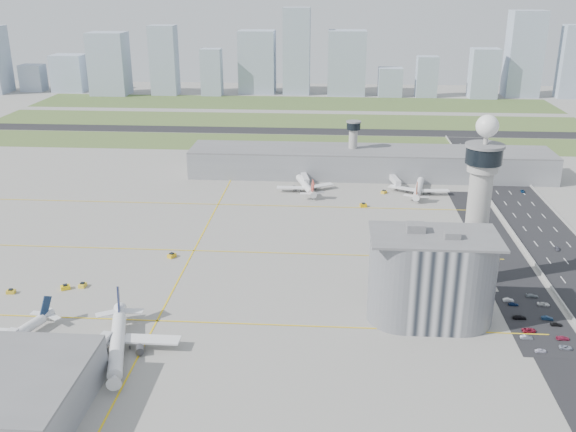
# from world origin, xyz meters

# --- Properties ---
(ground) EXTENTS (1000.00, 1000.00, 0.00)m
(ground) POSITION_xyz_m (0.00, 0.00, 0.00)
(ground) COLOR #9C9991
(grass_strip_0) EXTENTS (480.00, 50.00, 0.08)m
(grass_strip_0) POSITION_xyz_m (-20.00, 225.00, 0.04)
(grass_strip_0) COLOR #4A5F2D
(grass_strip_0) RESTS_ON ground
(grass_strip_1) EXTENTS (480.00, 60.00, 0.08)m
(grass_strip_1) POSITION_xyz_m (-20.00, 300.00, 0.04)
(grass_strip_1) COLOR #4D6730
(grass_strip_1) RESTS_ON ground
(grass_strip_2) EXTENTS (480.00, 70.00, 0.08)m
(grass_strip_2) POSITION_xyz_m (-20.00, 380.00, 0.04)
(grass_strip_2) COLOR #43592A
(grass_strip_2) RESTS_ON ground
(runway) EXTENTS (480.00, 22.00, 0.10)m
(runway) POSITION_xyz_m (-20.00, 262.00, 0.06)
(runway) COLOR black
(runway) RESTS_ON ground
(barrier_left) EXTENTS (0.60, 500.00, 1.20)m
(barrier_left) POSITION_xyz_m (101.00, 0.00, 0.60)
(barrier_left) COLOR #9E9E99
(barrier_left) RESTS_ON ground
(landside_road) EXTENTS (18.00, 260.00, 0.08)m
(landside_road) POSITION_xyz_m (90.00, -10.00, 0.04)
(landside_road) COLOR black
(landside_road) RESTS_ON ground
(parking_lot) EXTENTS (20.00, 44.00, 0.10)m
(parking_lot) POSITION_xyz_m (88.00, -22.00, 0.05)
(parking_lot) COLOR black
(parking_lot) RESTS_ON ground
(taxiway_line_h_0) EXTENTS (260.00, 0.60, 0.01)m
(taxiway_line_h_0) POSITION_xyz_m (-40.00, -30.00, 0.01)
(taxiway_line_h_0) COLOR yellow
(taxiway_line_h_0) RESTS_ON ground
(taxiway_line_h_1) EXTENTS (260.00, 0.60, 0.01)m
(taxiway_line_h_1) POSITION_xyz_m (-40.00, 30.00, 0.01)
(taxiway_line_h_1) COLOR yellow
(taxiway_line_h_1) RESTS_ON ground
(taxiway_line_h_2) EXTENTS (260.00, 0.60, 0.01)m
(taxiway_line_h_2) POSITION_xyz_m (-40.00, 90.00, 0.01)
(taxiway_line_h_2) COLOR yellow
(taxiway_line_h_2) RESTS_ON ground
(taxiway_line_v) EXTENTS (0.60, 260.00, 0.01)m
(taxiway_line_v) POSITION_xyz_m (-40.00, 30.00, 0.01)
(taxiway_line_v) COLOR yellow
(taxiway_line_v) RESTS_ON ground
(control_tower) EXTENTS (14.00, 14.00, 64.50)m
(control_tower) POSITION_xyz_m (72.00, 8.00, 35.04)
(control_tower) COLOR #ADAAA5
(control_tower) RESTS_ON ground
(secondary_tower) EXTENTS (8.60, 8.60, 31.90)m
(secondary_tower) POSITION_xyz_m (30.00, 150.00, 18.80)
(secondary_tower) COLOR #ADAAA5
(secondary_tower) RESTS_ON ground
(admin_building) EXTENTS (42.00, 24.00, 33.50)m
(admin_building) POSITION_xyz_m (51.99, -22.00, 15.30)
(admin_building) COLOR #B2B2B7
(admin_building) RESTS_ON ground
(terminal_pier) EXTENTS (210.00, 32.00, 15.80)m
(terminal_pier) POSITION_xyz_m (40.00, 148.00, 7.90)
(terminal_pier) COLOR gray
(terminal_pier) RESTS_ON ground
(airplane_near_b) EXTENTS (39.09, 42.21, 9.63)m
(airplane_near_b) POSITION_xyz_m (-81.41, -47.92, 4.81)
(airplane_near_b) COLOR white
(airplane_near_b) RESTS_ON ground
(airplane_near_c) EXTENTS (49.95, 54.72, 12.85)m
(airplane_near_c) POSITION_xyz_m (-46.53, -51.17, 6.43)
(airplane_near_c) COLOR white
(airplane_near_c) RESTS_ON ground
(airplane_far_a) EXTENTS (41.64, 45.49, 10.62)m
(airplane_far_a) POSITION_xyz_m (3.51, 117.14, 5.31)
(airplane_far_a) COLOR white
(airplane_far_a) RESTS_ON ground
(airplane_far_b) EXTENTS (39.53, 44.08, 10.77)m
(airplane_far_b) POSITION_xyz_m (65.23, 116.48, 5.39)
(airplane_far_b) COLOR white
(airplane_far_b) RESTS_ON ground
(jet_bridge_near_2) EXTENTS (5.39, 14.31, 5.70)m
(jet_bridge_near_2) POSITION_xyz_m (-53.00, -61.00, 2.85)
(jet_bridge_near_2) COLOR silver
(jet_bridge_near_2) RESTS_ON ground
(jet_bridge_far_0) EXTENTS (5.39, 14.31, 5.70)m
(jet_bridge_far_0) POSITION_xyz_m (2.00, 132.00, 2.85)
(jet_bridge_far_0) COLOR silver
(jet_bridge_far_0) RESTS_ON ground
(jet_bridge_far_1) EXTENTS (5.39, 14.31, 5.70)m
(jet_bridge_far_1) POSITION_xyz_m (52.00, 132.00, 2.85)
(jet_bridge_far_1) COLOR silver
(jet_bridge_far_1) RESTS_ON ground
(tug_0) EXTENTS (3.21, 2.34, 1.77)m
(tug_0) POSITION_xyz_m (-99.04, -13.83, 0.89)
(tug_0) COLOR gold
(tug_0) RESTS_ON ground
(tug_1) EXTENTS (4.11, 3.72, 1.98)m
(tug_1) POSITION_xyz_m (-80.33, -9.15, 0.99)
(tug_1) COLOR yellow
(tug_1) RESTS_ON ground
(tug_2) EXTENTS (2.48, 3.35, 1.82)m
(tug_2) POSITION_xyz_m (-74.60, -6.82, 0.91)
(tug_2) COLOR yellow
(tug_2) RESTS_ON ground
(tug_3) EXTENTS (3.69, 4.10, 1.97)m
(tug_3) POSITION_xyz_m (-47.66, 22.54, 0.99)
(tug_3) COLOR gold
(tug_3) RESTS_ON ground
(tug_4) EXTENTS (3.81, 2.95, 2.00)m
(tug_4) POSITION_xyz_m (34.48, 91.83, 1.00)
(tug_4) COLOR gold
(tug_4) RESTS_ON ground
(tug_5) EXTENTS (3.56, 3.84, 1.84)m
(tug_5) POSITION_xyz_m (46.45, 114.52, 0.92)
(tug_5) COLOR gold
(tug_5) RESTS_ON ground
(car_lot_0) EXTENTS (3.63, 1.81, 1.19)m
(car_lot_0) POSITION_xyz_m (84.05, -40.81, 0.59)
(car_lot_0) COLOR silver
(car_lot_0) RESTS_ON ground
(car_lot_1) EXTENTS (3.94, 1.40, 1.30)m
(car_lot_1) POSITION_xyz_m (81.85, -33.11, 0.65)
(car_lot_1) COLOR gray
(car_lot_1) RESTS_ON ground
(car_lot_2) EXTENTS (4.84, 2.66, 1.28)m
(car_lot_2) POSITION_xyz_m (83.91, -28.50, 0.64)
(car_lot_2) COLOR maroon
(car_lot_2) RESTS_ON ground
(car_lot_3) EXTENTS (4.61, 2.04, 1.32)m
(car_lot_3) POSITION_xyz_m (83.10, -20.03, 0.66)
(car_lot_3) COLOR black
(car_lot_3) RESTS_ON ground
(car_lot_4) EXTENTS (3.54, 1.59, 1.18)m
(car_lot_4) POSITION_xyz_m (83.47, -10.44, 0.59)
(car_lot_4) COLOR #0C2250
(car_lot_4) RESTS_ON ground
(car_lot_5) EXTENTS (3.80, 1.46, 1.24)m
(car_lot_5) POSITION_xyz_m (82.42, -7.43, 0.62)
(car_lot_5) COLOR silver
(car_lot_5) RESTS_ON ground
(car_lot_6) EXTENTS (4.31, 2.45, 1.13)m
(car_lot_6) POSITION_xyz_m (92.52, -38.35, 0.57)
(car_lot_6) COLOR #989FB2
(car_lot_6) RESTS_ON ground
(car_lot_7) EXTENTS (4.33, 1.95, 1.23)m
(car_lot_7) POSITION_xyz_m (93.38, -32.81, 0.62)
(car_lot_7) COLOR #9B2242
(car_lot_7) RESTS_ON ground
(car_lot_8) EXTENTS (3.86, 1.66, 1.30)m
(car_lot_8) POSITION_xyz_m (94.06, -23.96, 0.65)
(car_lot_8) COLOR black
(car_lot_8) RESTS_ON ground
(car_lot_9) EXTENTS (4.02, 1.74, 1.29)m
(car_lot_9) POSITION_xyz_m (92.33, -19.98, 0.64)
(car_lot_9) COLOR #152E4E
(car_lot_9) RESTS_ON ground
(car_lot_10) EXTENTS (4.51, 2.49, 1.20)m
(car_lot_10) POSITION_xyz_m (94.13, -9.65, 0.60)
(car_lot_10) COLOR silver
(car_lot_10) RESTS_ON ground
(car_lot_11) EXTENTS (4.43, 1.95, 1.26)m
(car_lot_11) POSITION_xyz_m (91.93, -3.61, 0.63)
(car_lot_11) COLOR gray
(car_lot_11) RESTS_ON ground
(car_hw_1) EXTENTS (1.76, 3.84, 1.22)m
(car_hw_1) POSITION_xyz_m (115.07, 41.77, 0.61)
(car_hw_1) COLOR #212229
(car_hw_1) RESTS_ON ground
(car_hw_2) EXTENTS (2.45, 4.31, 1.14)m
(car_hw_2) POSITION_xyz_m (121.93, 121.84, 0.57)
(car_hw_2) COLOR navy
(car_hw_2) RESTS_ON ground
(car_hw_4) EXTENTS (1.68, 3.85, 1.29)m
(car_hw_4) POSITION_xyz_m (107.72, 181.77, 0.65)
(car_hw_4) COLOR gray
(car_hw_4) RESTS_ON ground
(skyline_bldg_2) EXTENTS (22.81, 18.25, 26.79)m
(skyline_bldg_2) POSITION_xyz_m (-291.25, 430.16, 13.39)
(skyline_bldg_2) COLOR #9EADC1
(skyline_bldg_2) RESTS_ON ground
(skyline_bldg_3) EXTENTS (32.30, 25.84, 36.93)m
(skyline_bldg_3) POSITION_xyz_m (-252.58, 431.35, 18.47)
(skyline_bldg_3) COLOR #9EADC1
(skyline_bldg_3) RESTS_ON ground
(skyline_bldg_4) EXTENTS (35.81, 28.65, 60.36)m
(skyline_bldg_4) POSITION_xyz_m (-204.47, 415.19, 30.18)
(skyline_bldg_4) COLOR #9EADC1
(skyline_bldg_4) RESTS_ON ground
(skyline_bldg_5) EXTENTS (25.49, 20.39, 66.89)m
(skyline_bldg_5) POSITION_xyz_m (-150.11, 419.66, 33.44)
(skyline_bldg_5) COLOR #9EADC1
(skyline_bldg_5) RESTS_ON ground
(skyline_bldg_6) EXTENTS (20.04, 16.03, 45.20)m
(skyline_bldg_6) POSITION_xyz_m (-102.68, 417.90, 22.60)
(skyline_bldg_6) COLOR #9EADC1
(skyline_bldg_6) RESTS_ON ground
(skyline_bldg_7) EXTENTS (35.76, 28.61, 61.22)m
(skyline_bldg_7) POSITION_xyz_m (-59.44, 436.89, 30.61)
(skyline_bldg_7) COLOR #9EADC1
(skyline_bldg_7) RESTS_ON ground
(skyline_bldg_8) EXTENTS (26.33, 21.06, 83.39)m
(skyline_bldg_8) POSITION_xyz_m (-19.42, 431.56, 41.69)
(skyline_bldg_8) COLOR #9EADC1
(skyline_bldg_8) RESTS_ON ground
(skyline_bldg_9) EXTENTS (36.96, 29.57, 62.11)m
(skyline_bldg_9) POSITION_xyz_m (30.27, 432.32, 31.06)
(skyline_bldg_9) COLOR #9EADC1
(skyline_bldg_9) RESTS_ON ground
(skyline_bldg_10) EXTENTS (23.01, 18.41, 27.75)m
(skyline_bldg_10) POSITION_xyz_m (73.27, 423.68, 13.87)
(skyline_bldg_10) COLOR #9EADC1
(skyline_bldg_10) RESTS_ON ground
(skyline_bldg_11) EXTENTS (20.22, 16.18, 38.97)m
(skyline_bldg_11) POSITION_xyz_m (108.28, 423.34, 19.48)
(skyline_bldg_11) COLOR #9EADC1
(skyline_bldg_11) RESTS_ON ground
(skyline_bldg_12) EXTENTS (26.14, 20.92, 46.89)m
(skyline_bldg_12) POSITION_xyz_m (162.17, 421.29, 23.44)
(skyline_bldg_12) COLOR #9EADC1
(skyline_bldg_12) RESTS_ON ground
(skyline_bldg_13) EXTENTS (32.26, 25.81, 81.20)m
(skyline_bldg_13) POSITION_xyz_m (201.27, 433.27, 40.60)
(skyline_bldg_13) COLOR #9EADC1
(skyline_bldg_13) RESTS_ON ground
(skyline_bldg_14) EXTENTS (21.59, 17.28, 68.75)m
(skyline_bldg_14) POSITION_xyz_m (244.74, 426.38, 34.37)
(skyline_bldg_14) COLOR #9EADC1
(skyline_bldg_14) RESTS_ON ground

